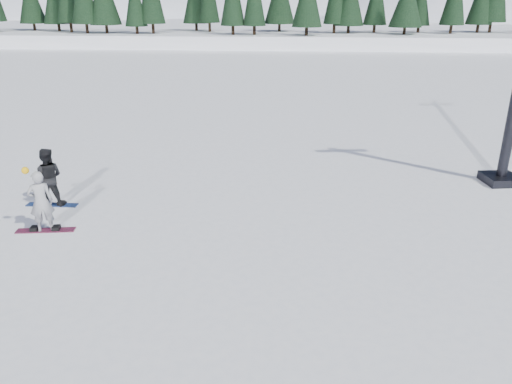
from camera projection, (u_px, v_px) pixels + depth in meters
ground at (44, 233)px, 12.98m from camera, size 420.00×420.00×0.00m
alpine_backdrop at (249, 51)px, 194.55m from camera, size 412.50×227.00×53.20m
snowboarder_woman at (41, 201)px, 12.78m from camera, size 0.72×0.64×1.80m
snowboarder_man at (48, 177)px, 14.38m from camera, size 0.97×0.83×1.74m
snowboard_woman at (46, 230)px, 13.08m from camera, size 1.52×0.49×0.03m
snowboard_man at (52, 205)px, 14.69m from camera, size 1.50×0.30×0.03m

